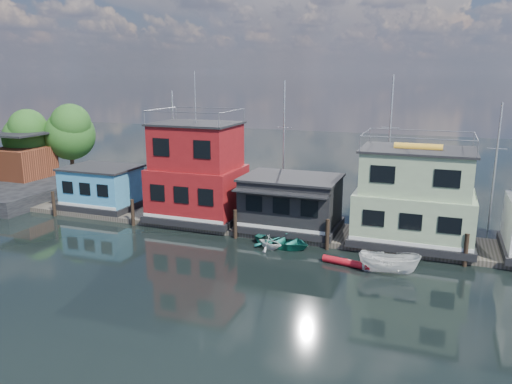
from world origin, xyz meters
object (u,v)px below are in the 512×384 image
at_px(houseboat_red, 197,174).
at_px(red_kayak, 347,262).
at_px(dinghy_teal, 282,241).
at_px(houseboat_green, 414,198).
at_px(houseboat_blue, 102,187).
at_px(dinghy_white, 270,242).
at_px(houseboat_dark, 291,202).
at_px(motorboat, 389,263).

xyz_separation_m(houseboat_red, red_kayak, (13.36, -5.40, -3.87)).
distance_m(houseboat_red, dinghy_teal, 9.74).
distance_m(houseboat_green, red_kayak, 7.30).
distance_m(dinghy_teal, red_kayak, 5.39).
height_order(houseboat_blue, dinghy_white, houseboat_blue).
height_order(houseboat_red, red_kayak, houseboat_red).
distance_m(houseboat_blue, dinghy_white, 17.79).
bearing_deg(houseboat_blue, houseboat_green, 0.00).
xyz_separation_m(houseboat_green, dinghy_white, (-9.28, -4.17, -3.02)).
relative_size(houseboat_green, dinghy_white, 4.20).
height_order(houseboat_blue, red_kayak, houseboat_blue).
height_order(houseboat_dark, dinghy_teal, houseboat_dark).
bearing_deg(houseboat_green, dinghy_white, -155.79).
height_order(houseboat_blue, houseboat_dark, houseboat_dark).
bearing_deg(dinghy_white, houseboat_dark, 13.93).
distance_m(houseboat_red, houseboat_dark, 8.18).
distance_m(houseboat_red, red_kayak, 14.92).
xyz_separation_m(motorboat, red_kayak, (-2.68, 0.41, -0.49)).
height_order(houseboat_red, houseboat_green, houseboat_red).
relative_size(houseboat_blue, dinghy_teal, 1.51).
relative_size(houseboat_green, dinghy_teal, 1.98).
distance_m(houseboat_blue, red_kayak, 23.57).
bearing_deg(motorboat, houseboat_dark, 52.88).
bearing_deg(dinghy_white, motorboat, -83.25).
distance_m(houseboat_red, houseboat_green, 17.01).
bearing_deg(motorboat, houseboat_red, 68.71).
relative_size(red_kayak, dinghy_white, 1.61).
xyz_separation_m(houseboat_red, dinghy_teal, (8.39, -3.34, -3.66)).
bearing_deg(motorboat, red_kayak, 79.94).
relative_size(houseboat_green, red_kayak, 2.62).
bearing_deg(houseboat_red, houseboat_dark, -0.14).
height_order(houseboat_green, red_kayak, houseboat_green).
bearing_deg(motorboat, dinghy_white, 77.52).
bearing_deg(red_kayak, dinghy_white, 178.59).
relative_size(houseboat_red, houseboat_dark, 1.60).
xyz_separation_m(red_kayak, dinghy_white, (-5.65, 1.22, 0.29)).
bearing_deg(houseboat_green, motorboat, -99.33).
bearing_deg(dinghy_teal, houseboat_blue, 95.46).
height_order(houseboat_red, dinghy_white, houseboat_red).
height_order(houseboat_red, dinghy_teal, houseboat_red).
bearing_deg(dinghy_teal, motorboat, -91.82).
bearing_deg(motorboat, houseboat_blue, 75.80).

